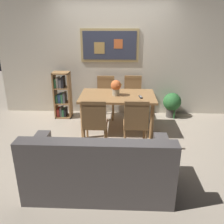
{
  "coord_description": "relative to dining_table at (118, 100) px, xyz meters",
  "views": [
    {
      "loc": [
        0.17,
        -3.97,
        2.08
      ],
      "look_at": [
        0.01,
        -0.29,
        0.65
      ],
      "focal_mm": 38.46,
      "sensor_mm": 36.0,
      "label": 1
    }
  ],
  "objects": [
    {
      "name": "tv_remote",
      "position": [
        0.43,
        -0.13,
        0.11
      ],
      "size": [
        0.07,
        0.16,
        0.02
      ],
      "color": "black",
      "rests_on": "dining_table"
    },
    {
      "name": "potted_ivy",
      "position": [
        1.21,
        0.77,
        -0.32
      ],
      "size": [
        0.4,
        0.4,
        0.62
      ],
      "color": "#4C4742",
      "rests_on": "ground_plane"
    },
    {
      "name": "flower_vase",
      "position": [
        -0.03,
        -0.03,
        0.27
      ],
      "size": [
        0.2,
        0.2,
        0.29
      ],
      "color": "tan",
      "rests_on": "dining_table"
    },
    {
      "name": "dining_chair_near_right",
      "position": [
        0.31,
        -0.76,
        -0.1
      ],
      "size": [
        0.4,
        0.41,
        0.91
      ],
      "color": "#9E7042",
      "rests_on": "ground_plane"
    },
    {
      "name": "ground_plane",
      "position": [
        -0.08,
        -0.38,
        -0.64
      ],
      "size": [
        12.0,
        12.0,
        0.0
      ],
      "primitive_type": "plane",
      "color": "tan"
    },
    {
      "name": "wall_back_with_painting",
      "position": [
        -0.09,
        1.04,
        0.67
      ],
      "size": [
        5.2,
        0.14,
        2.6
      ],
      "color": "beige",
      "rests_on": "ground_plane"
    },
    {
      "name": "dining_chair_far_right",
      "position": [
        0.32,
        0.8,
        -0.1
      ],
      "size": [
        0.4,
        0.41,
        0.91
      ],
      "color": "#9E7042",
      "rests_on": "ground_plane"
    },
    {
      "name": "dining_table",
      "position": [
        0.0,
        0.0,
        0.0
      ],
      "size": [
        1.42,
        0.89,
        0.74
      ],
      "color": "#9E7042",
      "rests_on": "ground_plane"
    },
    {
      "name": "bookshelf",
      "position": [
        -1.24,
        0.66,
        -0.14
      ],
      "size": [
        0.36,
        0.28,
        1.02
      ],
      "color": "#9E7042",
      "rests_on": "ground_plane"
    },
    {
      "name": "leather_couch",
      "position": [
        -0.2,
        -1.8,
        -0.33
      ],
      "size": [
        1.8,
        0.84,
        0.84
      ],
      "color": "#514C4C",
      "rests_on": "ground_plane"
    },
    {
      "name": "dining_chair_near_left",
      "position": [
        -0.35,
        -0.79,
        -0.1
      ],
      "size": [
        0.4,
        0.41,
        0.91
      ],
      "color": "#9E7042",
      "rests_on": "ground_plane"
    },
    {
      "name": "dining_chair_far_left",
      "position": [
        -0.28,
        0.75,
        -0.1
      ],
      "size": [
        0.4,
        0.41,
        0.91
      ],
      "color": "#9E7042",
      "rests_on": "ground_plane"
    }
  ]
}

